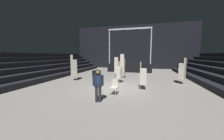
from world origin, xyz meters
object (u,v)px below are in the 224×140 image
object	(u,v)px
stage_riser	(130,67)
chair_stack_mid_left	(123,66)
chair_stack_front_left	(116,67)
chair_stack_mid_centre	(182,71)
chair_stack_front_right	(143,76)
chair_stack_rear_left	(74,68)
chair_stack_mid_right	(120,72)
man_with_tie	(98,84)
loose_chair_near_man	(114,86)
equipment_road_case	(97,74)

from	to	relation	value
stage_riser	chair_stack_mid_left	size ratio (longest dim) A/B	2.48
chair_stack_front_left	chair_stack_mid_centre	xyz separation A→B (m)	(6.26, -2.46, 0.00)
chair_stack_front_right	chair_stack_rear_left	distance (m)	6.74
chair_stack_front_right	chair_stack_mid_right	size ratio (longest dim) A/B	1.05
chair_stack_mid_left	chair_stack_mid_centre	bearing A→B (deg)	-7.72
chair_stack_mid_right	chair_stack_mid_centre	xyz separation A→B (m)	(5.23, 0.89, 0.17)
chair_stack_front_left	chair_stack_rear_left	distance (m)	4.88
man_with_tie	chair_stack_front_left	distance (m)	8.23
stage_riser	loose_chair_near_man	bearing A→B (deg)	-88.09
stage_riser	loose_chair_near_man	distance (m)	11.68
chair_stack_front_left	chair_stack_mid_left	world-z (taller)	chair_stack_mid_left
chair_stack_mid_left	stage_riser	bearing A→B (deg)	95.29
chair_stack_mid_right	chair_stack_mid_centre	distance (m)	5.30
man_with_tie	equipment_road_case	size ratio (longest dim) A/B	1.89
loose_chair_near_man	man_with_tie	bearing A→B (deg)	80.04
chair_stack_front_right	chair_stack_rear_left	size ratio (longest dim) A/B	0.79
chair_stack_front_right	equipment_road_case	distance (m)	6.84
chair_stack_mid_left	chair_stack_mid_right	world-z (taller)	chair_stack_mid_left
man_with_tie	chair_stack_mid_left	xyz separation A→B (m)	(0.05, 7.03, 0.32)
man_with_tie	chair_stack_front_left	bearing A→B (deg)	-102.15
loose_chair_near_man	chair_stack_mid_centre	bearing A→B (deg)	-127.73
loose_chair_near_man	stage_riser	bearing A→B (deg)	-77.46
stage_riser	chair_stack_mid_centre	world-z (taller)	stage_riser
chair_stack_rear_left	equipment_road_case	world-z (taller)	chair_stack_rear_left
chair_stack_front_left	equipment_road_case	size ratio (longest dim) A/B	2.47
man_with_tie	chair_stack_mid_right	size ratio (longest dim) A/B	0.91
chair_stack_front_left	chair_stack_front_right	size ratio (longest dim) A/B	1.13
chair_stack_mid_left	chair_stack_rear_left	world-z (taller)	chair_stack_mid_left
chair_stack_front_right	chair_stack_mid_right	world-z (taller)	chair_stack_front_right
stage_riser	chair_stack_mid_centre	bearing A→B (deg)	-54.49
chair_stack_mid_left	loose_chair_near_man	bearing A→B (deg)	-79.07
chair_stack_front_left	chair_stack_mid_right	world-z (taller)	chair_stack_front_left
chair_stack_front_left	chair_stack_front_right	xyz separation A→B (m)	(3.08, -5.16, -0.13)
chair_stack_mid_centre	chair_stack_rear_left	world-z (taller)	chair_stack_rear_left
chair_stack_mid_left	chair_stack_rear_left	bearing A→B (deg)	-145.97
loose_chair_near_man	chair_stack_front_right	bearing A→B (deg)	-125.34
stage_riser	man_with_tie	world-z (taller)	stage_riser
equipment_road_case	man_with_tie	bearing A→B (deg)	-67.63
chair_stack_front_left	equipment_road_case	xyz separation A→B (m)	(-2.16, -0.81, -0.76)
stage_riser	chair_stack_front_right	distance (m)	10.27
chair_stack_mid_right	chair_stack_rear_left	world-z (taller)	chair_stack_rear_left
chair_stack_mid_right	loose_chair_near_man	distance (m)	3.48
chair_stack_front_right	chair_stack_mid_left	size ratio (longest dim) A/B	0.77
chair_stack_front_right	chair_stack_mid_centre	distance (m)	4.17
chair_stack_rear_left	equipment_road_case	bearing A→B (deg)	96.84
chair_stack_mid_left	chair_stack_mid_centre	world-z (taller)	chair_stack_mid_left
chair_stack_mid_left	man_with_tie	bearing A→B (deg)	-84.30
chair_stack_mid_centre	chair_stack_rear_left	xyz separation A→B (m)	(-9.70, -1.00, 0.13)
chair_stack_front_left	chair_stack_mid_centre	size ratio (longest dim) A/B	1.00
chair_stack_mid_right	chair_stack_mid_centre	world-z (taller)	chair_stack_mid_centre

